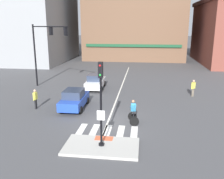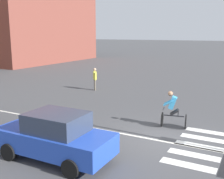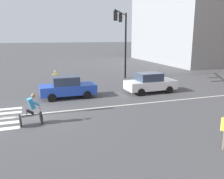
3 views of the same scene
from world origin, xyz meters
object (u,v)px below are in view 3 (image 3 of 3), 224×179
car_blue_westbound_near (67,87)px  cyclist (31,109)px  car_white_westbound_far (150,83)px  pedestrian_at_curb_left (56,78)px  traffic_light_mast (123,33)px

car_blue_westbound_near → cyclist: 5.67m
car_white_westbound_far → pedestrian_at_curb_left: pedestrian_at_curb_left is taller
car_blue_westbound_near → traffic_light_mast: bearing=128.1°
cyclist → pedestrian_at_curb_left: size_ratio=1.01×
traffic_light_mast → pedestrian_at_curb_left: traffic_light_mast is taller
car_white_westbound_far → cyclist: (4.57, -9.24, 0.06)m
traffic_light_mast → pedestrian_at_curb_left: 8.08m
car_white_westbound_far → car_blue_westbound_near: same height
traffic_light_mast → car_white_westbound_far: 6.77m
cyclist → traffic_light_mast: bearing=138.3°
car_white_westbound_far → pedestrian_at_curb_left: 8.07m
traffic_light_mast → cyclist: (10.03, -8.93, -3.93)m
traffic_light_mast → cyclist: bearing=-41.7°
car_white_westbound_far → cyclist: size_ratio=2.47×
traffic_light_mast → pedestrian_at_curb_left: bearing=-75.2°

